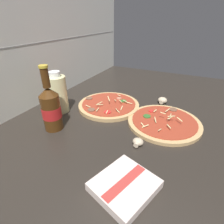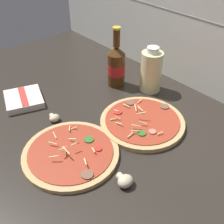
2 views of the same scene
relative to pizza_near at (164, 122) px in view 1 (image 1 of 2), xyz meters
The scene contains 9 objects.
counter_slab 14.42cm from the pizza_near, 112.11° to the left, with size 160.00×90.00×2.50cm.
tile_backsplash 64.73cm from the pizza_near, 95.23° to the left, with size 160.00×1.13×60.00cm.
pizza_near is the anchor object (origin of this frame).
pizza_far 26.77cm from the pizza_near, 82.43° to the left, with size 28.44×28.44×5.14cm.
beer_bottle 43.70cm from the pizza_near, 120.24° to the left, with size 6.99×6.99×24.11cm.
oil_bottle 46.23cm from the pizza_near, 102.45° to the left, with size 8.24×8.24×18.14cm.
mushroom_left 18.07cm from the pizza_near, 163.92° to the left, with size 3.85×3.66×2.57cm.
mushroom_right 18.97cm from the pizza_near, 13.99° to the left, with size 4.69×4.46×3.12cm.
dish_towel 34.91cm from the pizza_near, behind, with size 17.77×17.08×2.56cm.
Camera 1 is at (-56.83, -20.76, 40.39)cm, focal length 28.00 mm.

